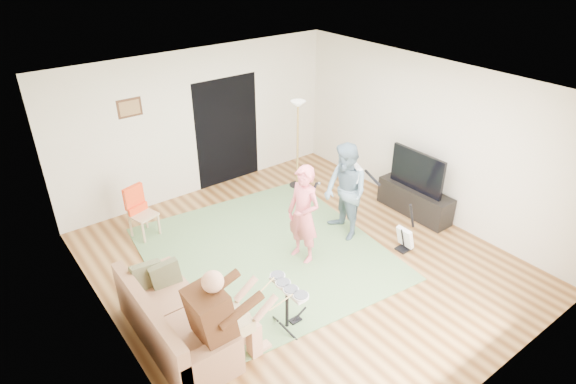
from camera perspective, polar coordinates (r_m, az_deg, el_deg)
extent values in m
plane|color=brown|center=(7.46, 1.55, -8.20)|extent=(6.00, 6.00, 0.00)
plane|color=white|center=(6.22, 1.88, 12.05)|extent=(6.00, 6.00, 0.00)
plane|color=olive|center=(5.74, -21.59, -4.33)|extent=(0.00, 2.05, 2.05)
plane|color=black|center=(9.40, -7.22, 7.12)|extent=(2.10, 0.00, 2.10)
cube|color=#3F2314|center=(8.42, -18.27, 9.45)|extent=(0.42, 0.03, 0.32)
cube|color=#587C4B|center=(7.64, -2.74, -7.19)|extent=(3.77, 3.93, 0.02)
cube|color=#9F6F4F|center=(6.29, -12.98, -15.35)|extent=(0.76, 1.53, 0.38)
cube|color=#9F6F4F|center=(6.08, -16.01, -15.15)|extent=(0.14, 1.89, 0.76)
cube|color=#9F6F4F|center=(6.85, -16.20, -10.63)|extent=(0.76, 0.18, 0.54)
cube|color=#9F6F4F|center=(5.68, -9.10, -19.79)|extent=(0.76, 0.18, 0.54)
cube|color=#4C2A15|center=(5.47, -9.21, -14.06)|extent=(0.38, 0.49, 0.62)
sphere|color=tan|center=(5.22, -8.93, -10.46)|extent=(0.24, 0.24, 0.24)
cylinder|color=black|center=(6.20, -0.12, -13.49)|extent=(0.04, 0.04, 0.61)
cube|color=silver|center=(6.00, -0.12, -11.41)|extent=(0.12, 0.61, 0.04)
imported|color=#D95E6A|center=(7.10, 1.85, -2.72)|extent=(0.46, 0.62, 1.56)
imported|color=slate|center=(7.70, 6.81, 0.00)|extent=(0.74, 0.88, 1.61)
cube|color=black|center=(7.92, 13.52, -6.55)|extent=(0.23, 0.18, 0.03)
cube|color=white|center=(7.79, 13.70, -5.23)|extent=(0.18, 0.27, 0.35)
cylinder|color=black|center=(7.67, 14.46, -2.76)|extent=(0.18, 0.04, 0.46)
cylinder|color=black|center=(9.54, 1.10, 0.83)|extent=(0.31, 0.31, 0.03)
cylinder|color=#A78347|center=(9.18, 1.14, 5.40)|extent=(0.04, 0.04, 1.65)
cone|color=white|center=(8.88, 1.20, 10.40)|extent=(0.27, 0.27, 0.11)
cube|color=tan|center=(8.16, -16.79, -2.64)|extent=(0.47, 0.47, 0.04)
cube|color=#FF481A|center=(8.16, -17.53, -0.39)|extent=(0.36, 0.17, 0.37)
cube|color=black|center=(8.81, 14.77, -0.99)|extent=(0.40, 1.40, 0.50)
cube|color=black|center=(8.51, 15.06, 2.42)|extent=(0.06, 1.07, 0.70)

